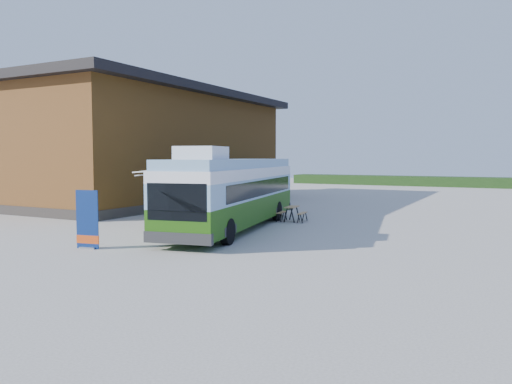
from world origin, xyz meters
The scene contains 10 objects.
ground centered at (0.00, 0.00, 0.00)m, with size 100.00×100.00×0.00m, color #BCB7AD.
barn centered at (-10.50, 10.00, 3.59)m, with size 9.60×21.20×7.50m.
hedge centered at (8.00, 38.00, 0.50)m, with size 40.00×3.00×1.00m, color #264419.
bus centered at (0.52, 0.99, 1.63)m, with size 4.41×11.38×3.42m.
awning centered at (-2.00, 0.79, 2.49)m, with size 3.11×4.29×0.50m.
banner centered at (-1.52, -5.19, 0.80)m, with size 0.84×0.29×1.96m.
picnic_table centered at (1.70, 4.43, 0.53)m, with size 1.39×1.27×0.72m.
person_a centered at (-4.17, 8.60, 0.81)m, with size 0.59×0.39×1.62m, color #999999.
person_b centered at (-1.04, 1.93, 0.84)m, with size 0.81×0.63×1.67m, color #999999.
slurry_tanker centered at (-5.70, 12.33, 1.39)m, with size 2.82×6.45×2.42m.
Camera 1 is at (11.04, -17.15, 3.04)m, focal length 35.00 mm.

